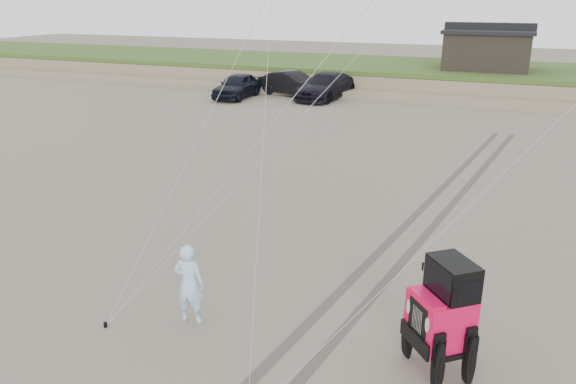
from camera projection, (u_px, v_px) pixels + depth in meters
name	position (u px, v px, depth m)	size (l,w,h in m)	color
ground	(243.00, 362.00, 11.21)	(160.00, 160.00, 0.00)	#6B6054
dune_ridge	(458.00, 79.00, 43.73)	(160.00, 14.25, 1.73)	#7A6B54
cabin	(488.00, 48.00, 41.78)	(6.40, 5.40, 3.35)	black
truck_a	(237.00, 86.00, 40.05)	(2.04, 5.08, 1.73)	black
truck_b	(292.00, 84.00, 41.00)	(1.83, 5.26, 1.73)	black
truck_c	(326.00, 86.00, 39.70)	(2.52, 6.20, 1.80)	black
jeep	(439.00, 329.00, 10.67)	(2.16, 5.01, 1.87)	#E80C45
man	(189.00, 284.00, 12.31)	(0.69, 0.45, 1.88)	#97C4EA
stake_main	(105.00, 325.00, 12.38)	(0.08, 0.08, 0.12)	black
tire_tracks	(415.00, 230.00, 17.50)	(5.22, 29.74, 0.01)	#4C443D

